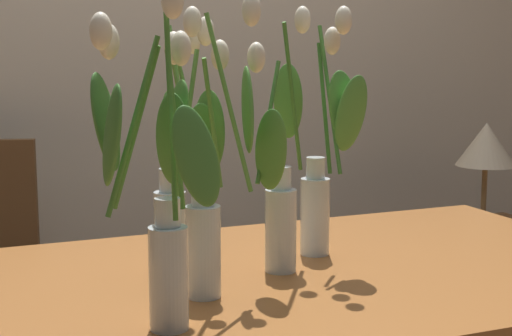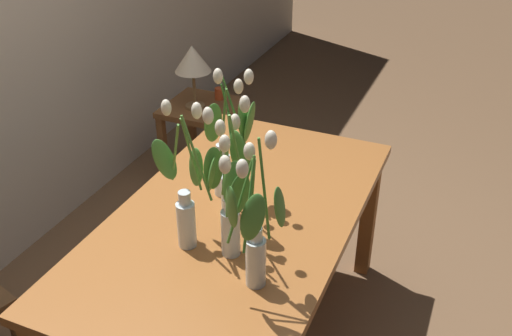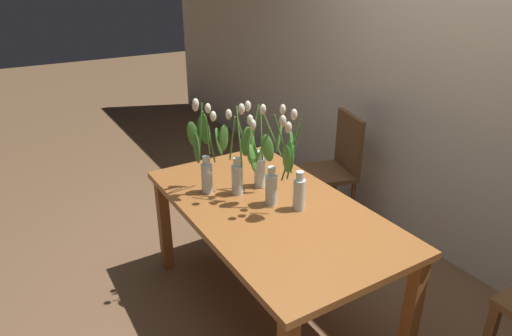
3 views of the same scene
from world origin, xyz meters
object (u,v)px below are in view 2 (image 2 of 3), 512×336
object	(u,v)px
tulip_vase_2	(253,230)
tulip_vase_3	(229,155)
tulip_vase_4	(230,202)
table_lamp	(193,60)
dining_table	(236,232)
pillar_candle	(219,94)
side_table	(203,122)
tulip_vase_0	(188,195)
tulip_vase_1	(229,176)

from	to	relation	value
tulip_vase_2	tulip_vase_3	bearing A→B (deg)	33.10
tulip_vase_4	table_lamp	xyz separation A→B (m)	(1.39, 0.91, -0.10)
dining_table	pillar_candle	xyz separation A→B (m)	(1.35, 0.75, -0.06)
dining_table	pillar_candle	world-z (taller)	dining_table
dining_table	side_table	distance (m)	1.48
tulip_vase_4	tulip_vase_3	bearing A→B (deg)	25.77
tulip_vase_0	tulip_vase_3	size ratio (longest dim) A/B	0.99
side_table	table_lamp	world-z (taller)	table_lamp
tulip_vase_2	side_table	xyz separation A→B (m)	(1.57, 1.03, -0.54)
tulip_vase_4	pillar_candle	world-z (taller)	tulip_vase_4
tulip_vase_1	pillar_candle	size ratio (longest dim) A/B	7.61
tulip_vase_0	tulip_vase_2	world-z (taller)	tulip_vase_2
tulip_vase_1	tulip_vase_4	size ratio (longest dim) A/B	0.99
dining_table	tulip_vase_0	world-z (taller)	tulip_vase_0
dining_table	tulip_vase_2	distance (m)	0.53
tulip_vase_0	tulip_vase_3	xyz separation A→B (m)	(0.34, 0.00, -0.01)
dining_table	tulip_vase_1	bearing A→B (deg)	142.43
tulip_vase_4	table_lamp	distance (m)	1.66
dining_table	tulip_vase_4	size ratio (longest dim) A/B	2.76
tulip_vase_2	tulip_vase_3	world-z (taller)	tulip_vase_2
tulip_vase_2	tulip_vase_4	distance (m)	0.20
tulip_vase_0	tulip_vase_1	xyz separation A→B (m)	(0.20, -0.06, -0.02)
side_table	pillar_candle	size ratio (longest dim) A/B	7.33
dining_table	tulip_vase_3	distance (m)	0.31
tulip_vase_0	dining_table	bearing A→B (deg)	-19.67
tulip_vase_2	tulip_vase_3	distance (m)	0.57
dining_table	tulip_vase_3	world-z (taller)	tulip_vase_3
tulip_vase_1	tulip_vase_3	size ratio (longest dim) A/B	1.01
side_table	pillar_candle	world-z (taller)	pillar_candle
tulip_vase_0	table_lamp	world-z (taller)	tulip_vase_0
pillar_candle	tulip_vase_3	bearing A→B (deg)	-151.53
tulip_vase_0	side_table	size ratio (longest dim) A/B	1.02
tulip_vase_4	pillar_candle	distance (m)	1.81
tulip_vase_2	tulip_vase_4	world-z (taller)	tulip_vase_2
dining_table	table_lamp	size ratio (longest dim) A/B	4.02
tulip_vase_1	tulip_vase_2	distance (m)	0.42
pillar_candle	tulip_vase_2	bearing A→B (deg)	-150.20
side_table	table_lamp	size ratio (longest dim) A/B	1.38
table_lamp	tulip_vase_0	bearing A→B (deg)	-151.84
dining_table	table_lamp	xyz separation A→B (m)	(1.17, 0.83, 0.21)
tulip_vase_3	table_lamp	size ratio (longest dim) A/B	1.42
side_table	tulip_vase_2	bearing A→B (deg)	-146.69
tulip_vase_2	side_table	world-z (taller)	tulip_vase_2
pillar_candle	dining_table	bearing A→B (deg)	-151.04
side_table	dining_table	bearing A→B (deg)	-146.56
dining_table	tulip_vase_2	xyz separation A→B (m)	(-0.36, -0.23, 0.32)
dining_table	tulip_vase_4	world-z (taller)	tulip_vase_4
tulip_vase_0	pillar_candle	distance (m)	1.74
tulip_vase_4	pillar_candle	bearing A→B (deg)	27.90
tulip_vase_1	table_lamp	world-z (taller)	tulip_vase_1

